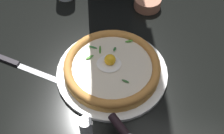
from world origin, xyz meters
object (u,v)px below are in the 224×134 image
at_px(pizza, 112,67).
at_px(side_bowl, 147,2).
at_px(table_knife, 18,64).
at_px(pepper_shaker, 86,130).

relative_size(pizza, side_bowl, 2.94).
distance_m(pizza, table_knife, 0.29).
xyz_separation_m(pizza, table_knife, (-0.29, 0.00, -0.03)).
relative_size(side_bowl, table_knife, 0.41).
height_order(side_bowl, pepper_shaker, pepper_shaker).
bearing_deg(table_knife, pepper_shaker, -40.45).
relative_size(pizza, pepper_shaker, 3.25).
height_order(table_knife, pepper_shaker, pepper_shaker).
distance_m(pizza, pepper_shaker, 0.22).
bearing_deg(table_knife, pizza, -0.21).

